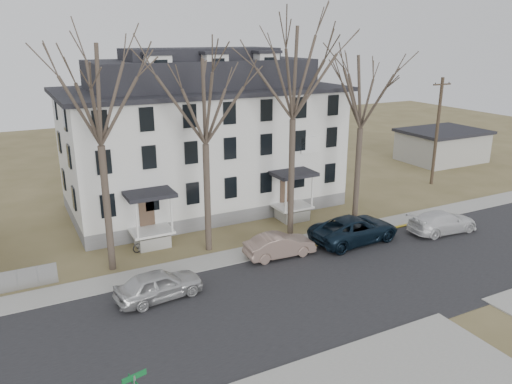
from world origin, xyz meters
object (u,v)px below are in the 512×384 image
boarding_house (203,138)px  tree_mid_right (363,87)px  tree_far_left (96,88)px  car_navy (354,230)px  tree_mid_left (204,96)px  car_silver (159,285)px  utility_pole_far (437,131)px  tree_center (294,67)px  bicycle_left (146,244)px  car_white (443,222)px  car_tan (280,246)px

boarding_house → tree_mid_right: (8.50, -8.15, 4.22)m
tree_far_left → car_navy: size_ratio=2.26×
tree_mid_left → car_silver: size_ratio=2.83×
boarding_house → car_silver: 15.55m
boarding_house → tree_mid_left: tree_mid_left is taller
utility_pole_far → tree_center: bearing=-166.5°
tree_center → tree_mid_right: 5.70m
tree_mid_left → tree_mid_right: (11.50, 0.00, 0.00)m
tree_mid_right → bicycle_left: size_ratio=7.00×
tree_mid_right → car_white: 10.73m
car_silver → car_navy: 13.58m
boarding_house → tree_far_left: 13.12m
car_white → tree_mid_left: bearing=77.0°
tree_center → car_white: tree_center is taller
boarding_house → car_white: bearing=-46.3°
tree_center → car_navy: (2.92, -3.22, -10.24)m
tree_center → tree_mid_right: (5.50, 0.00, -1.48)m
tree_mid_left → bicycle_left: tree_mid_left is taller
boarding_house → tree_center: size_ratio=1.41×
car_silver → car_tan: (8.01, 1.60, -0.05)m
utility_pole_far → bicycle_left: bearing=-174.5°
boarding_house → tree_mid_right: size_ratio=1.63×
car_navy → bicycle_left: size_ratio=3.34×
utility_pole_far → car_tan: size_ratio=2.18×
tree_center → tree_far_left: bearing=180.0°
tree_far_left → car_navy: (14.92, -3.22, -9.50)m
tree_mid_left → tree_mid_right: bearing=0.0°
tree_far_left → tree_mid_left: (6.00, 0.00, -0.74)m
tree_far_left → car_tan: tree_far_left is taller
tree_center → utility_pole_far: 19.03m
tree_far_left → car_tan: size_ratio=3.15×
car_silver → utility_pole_far: bearing=-79.0°
car_navy → tree_far_left: bearing=75.1°
tree_mid_right → tree_center: bearing=180.0°
bicycle_left → car_navy: bearing=-121.6°
tree_mid_right → tree_far_left: bearing=180.0°
car_tan → tree_far_left: bearing=75.2°
car_navy → tree_center: bearing=39.5°
tree_far_left → tree_center: bearing=0.0°
tree_far_left → utility_pole_far: 30.29m
tree_center → car_silver: (-10.59, -4.62, -10.32)m
utility_pole_far → tree_far_left: bearing=-171.9°
car_navy → car_white: (6.37, -1.48, -0.11)m
utility_pole_far → car_navy: utility_pole_far is taller
boarding_house → tree_far_left: size_ratio=1.52×
utility_pole_far → tree_mid_right: bearing=-160.7°
tree_mid_right → car_silver: bearing=-164.0°
tree_mid_right → car_white: size_ratio=2.53×
car_white → utility_pole_far: bearing=-38.6°
boarding_house → car_white: boarding_house is taller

